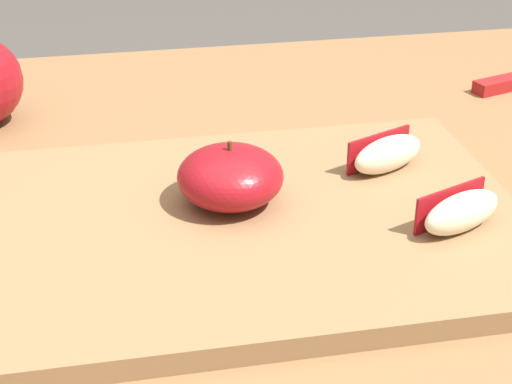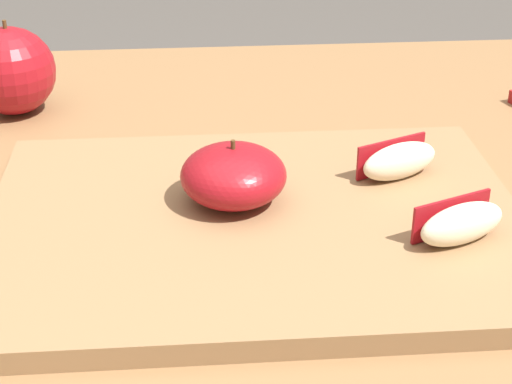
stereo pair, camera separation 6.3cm
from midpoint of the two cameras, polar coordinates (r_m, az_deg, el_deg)
dining_table at (r=0.75m, az=-4.40°, el=-8.10°), size 1.29×0.82×0.75m
cutting_board at (r=0.65m, az=-2.80°, el=-2.30°), size 0.41×0.31×0.02m
apple_half_skin_up at (r=0.65m, az=-4.26°, el=1.01°), size 0.08×0.08×0.05m
apple_wedge_left at (r=0.71m, az=6.42°, el=2.49°), size 0.07×0.05×0.03m
apple_wedge_near_knife at (r=0.63m, az=10.98°, el=-1.41°), size 0.07×0.05×0.03m
paring_knife at (r=0.97m, az=15.21°, el=7.14°), size 0.16×0.07×0.01m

